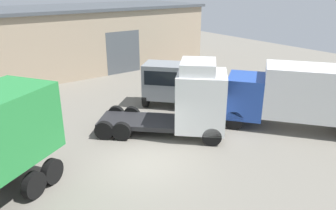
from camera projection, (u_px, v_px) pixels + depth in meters
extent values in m
plane|color=slate|center=(143.00, 163.00, 14.41)|extent=(60.00, 60.00, 0.00)
cube|color=tan|center=(25.00, 45.00, 27.11)|extent=(31.60, 8.19, 5.26)
cube|color=#474C51|center=(20.00, 10.00, 26.14)|extent=(32.10, 8.69, 0.25)
cube|color=#4C5156|center=(123.00, 52.00, 28.20)|extent=(3.20, 0.08, 3.60)
cube|color=silver|center=(201.00, 100.00, 16.42)|extent=(3.46, 3.47, 2.87)
cube|color=silver|center=(198.00, 67.00, 15.84)|extent=(2.66, 2.68, 0.60)
cube|color=black|center=(225.00, 90.00, 16.08)|extent=(1.51, 1.58, 1.03)
cube|color=#232326|center=(139.00, 121.00, 17.26)|extent=(4.34, 4.26, 0.24)
cylinder|color=#B2B2B7|center=(153.00, 117.00, 18.18)|extent=(1.18, 1.16, 0.56)
cylinder|color=black|center=(212.00, 119.00, 17.88)|extent=(0.90, 0.87, 0.95)
cylinder|color=black|center=(212.00, 136.00, 15.83)|extent=(0.90, 0.87, 0.95)
cylinder|color=black|center=(132.00, 115.00, 18.40)|extent=(0.90, 0.87, 0.95)
cylinder|color=black|center=(122.00, 131.00, 16.36)|extent=(0.90, 0.87, 0.95)
cylinder|color=black|center=(116.00, 114.00, 18.51)|extent=(0.90, 0.87, 0.95)
cylinder|color=black|center=(104.00, 131.00, 16.46)|extent=(0.90, 0.87, 0.95)
cylinder|color=black|center=(34.00, 185.00, 11.99)|extent=(1.02, 0.80, 1.01)
cylinder|color=black|center=(52.00, 171.00, 12.86)|extent=(1.02, 0.80, 1.01)
cylinder|color=black|center=(9.00, 161.00, 13.60)|extent=(1.02, 0.80, 1.01)
cube|color=#2347A3|center=(245.00, 95.00, 18.02)|extent=(3.06, 2.97, 2.20)
cube|color=black|center=(229.00, 87.00, 18.12)|extent=(1.64, 1.30, 0.88)
cube|color=silver|center=(325.00, 93.00, 16.83)|extent=(5.61, 6.27, 2.68)
cylinder|color=black|center=(234.00, 120.00, 17.58)|extent=(0.88, 1.02, 1.06)
cylinder|color=black|center=(237.00, 107.00, 19.47)|extent=(0.88, 1.02, 1.06)
cube|color=gray|center=(164.00, 81.00, 20.66)|extent=(3.02, 3.05, 2.20)
cube|color=black|center=(160.00, 78.00, 19.67)|extent=(1.42, 1.54, 0.88)
cube|color=#197075|center=(175.00, 76.00, 24.99)|extent=(6.67, 6.37, 0.20)
cube|color=#232326|center=(167.00, 82.00, 21.73)|extent=(1.70, 1.86, 1.10)
cylinder|color=black|center=(179.00, 100.00, 20.44)|extent=(1.01, 0.96, 1.10)
cylinder|color=black|center=(146.00, 98.00, 20.82)|extent=(1.01, 0.96, 1.10)
cylinder|color=black|center=(192.00, 73.00, 26.53)|extent=(1.01, 0.96, 1.10)
cylinder|color=black|center=(167.00, 72.00, 26.91)|extent=(1.01, 0.96, 1.10)
cylinder|color=black|center=(194.00, 70.00, 27.44)|extent=(1.01, 0.96, 1.10)
cylinder|color=black|center=(169.00, 69.00, 27.83)|extent=(1.01, 0.96, 1.10)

